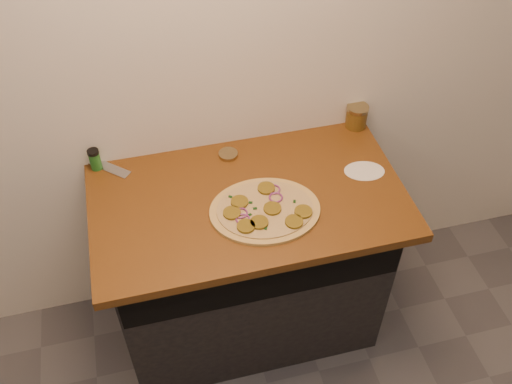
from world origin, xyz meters
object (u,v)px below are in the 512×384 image
object	(u,v)px
pizza	(265,210)
salsa_jar	(357,116)
chefs_knife	(88,159)
spice_shaker	(95,159)

from	to	relation	value
pizza	salsa_jar	distance (m)	0.65
chefs_knife	spice_shaker	xyz separation A→B (m)	(0.03, -0.06, 0.04)
salsa_jar	spice_shaker	bearing A→B (deg)	180.00
pizza	chefs_knife	distance (m)	0.77
pizza	salsa_jar	bearing A→B (deg)	37.75
spice_shaker	chefs_knife	bearing A→B (deg)	118.36
pizza	chefs_knife	world-z (taller)	pizza
chefs_knife	spice_shaker	size ratio (longest dim) A/B	2.97
chefs_knife	pizza	bearing A→B (deg)	-35.96
pizza	spice_shaker	bearing A→B (deg)	146.28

